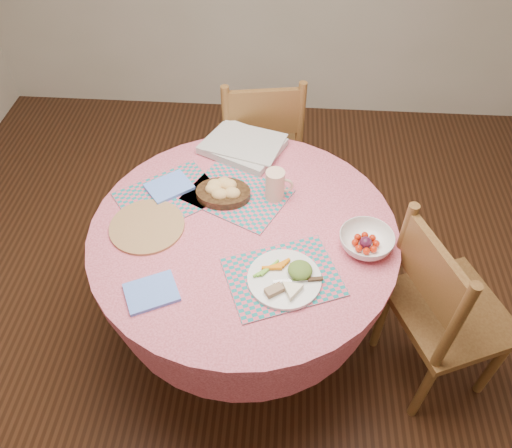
% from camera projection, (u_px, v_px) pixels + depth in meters
% --- Properties ---
extents(ground, '(4.00, 4.00, 0.00)m').
position_uv_depth(ground, '(246.00, 328.00, 2.54)').
color(ground, '#331C0F').
rests_on(ground, ground).
extents(dining_table, '(1.24, 1.24, 0.75)m').
position_uv_depth(dining_table, '(244.00, 259.00, 2.13)').
color(dining_table, '#E26984').
rests_on(dining_table, ground).
extents(chair_right, '(0.57, 0.58, 0.97)m').
position_uv_depth(chair_right, '(442.00, 310.00, 2.02)').
color(chair_right, brown).
rests_on(chair_right, ground).
extents(chair_back, '(0.51, 0.50, 0.97)m').
position_uv_depth(chair_back, '(261.00, 146.00, 2.75)').
color(chair_back, brown).
rests_on(chair_back, ground).
extents(placemat_front, '(0.48, 0.43, 0.01)m').
position_uv_depth(placemat_front, '(283.00, 277.00, 1.82)').
color(placemat_front, '#167D80').
rests_on(placemat_front, dining_table).
extents(placemat_left, '(0.50, 0.48, 0.01)m').
position_uv_depth(placemat_left, '(169.00, 196.00, 2.12)').
color(placemat_left, '#167D80').
rests_on(placemat_left, dining_table).
extents(placemat_back, '(0.49, 0.45, 0.01)m').
position_uv_depth(placemat_back, '(237.00, 195.00, 2.12)').
color(placemat_back, '#167D80').
rests_on(placemat_back, dining_table).
extents(wicker_trivet, '(0.30, 0.30, 0.01)m').
position_uv_depth(wicker_trivet, '(147.00, 226.00, 1.99)').
color(wicker_trivet, '#966341').
rests_on(wicker_trivet, dining_table).
extents(napkin_near, '(0.22, 0.20, 0.01)m').
position_uv_depth(napkin_near, '(151.00, 292.00, 1.77)').
color(napkin_near, '#6391FF').
rests_on(napkin_near, dining_table).
extents(napkin_far, '(0.23, 0.22, 0.01)m').
position_uv_depth(napkin_far, '(169.00, 187.00, 2.14)').
color(napkin_far, '#6391FF').
rests_on(napkin_far, placemat_left).
extents(dinner_plate, '(0.27, 0.27, 0.05)m').
position_uv_depth(dinner_plate, '(286.00, 279.00, 1.79)').
color(dinner_plate, white).
rests_on(dinner_plate, placemat_front).
extents(bread_bowl, '(0.23, 0.23, 0.08)m').
position_uv_depth(bread_bowl, '(223.00, 191.00, 2.09)').
color(bread_bowl, black).
rests_on(bread_bowl, placemat_back).
extents(latte_mug, '(0.12, 0.08, 0.13)m').
position_uv_depth(latte_mug, '(276.00, 185.00, 2.06)').
color(latte_mug, beige).
rests_on(latte_mug, placemat_back).
extents(fruit_bowl, '(0.25, 0.25, 0.07)m').
position_uv_depth(fruit_bowl, '(366.00, 242.00, 1.90)').
color(fruit_bowl, white).
rests_on(fruit_bowl, dining_table).
extents(newspaper_stack, '(0.42, 0.39, 0.04)m').
position_uv_depth(newspaper_stack, '(243.00, 145.00, 2.31)').
color(newspaper_stack, silver).
rests_on(newspaper_stack, dining_table).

